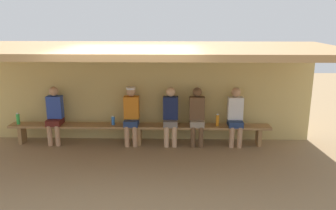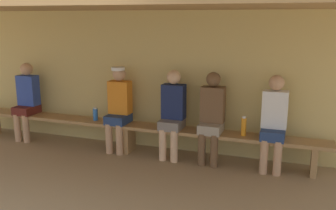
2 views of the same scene
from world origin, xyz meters
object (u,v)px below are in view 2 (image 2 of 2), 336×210
object	(u,v)px
water_bottle_clear	(244,126)
player_in_red	(172,111)
bench	(129,128)
player_leftmost	(274,119)
player_middle	(119,105)
player_in_blue	(212,114)
player_shirtless_tan	(27,98)
water_bottle_green	(95,114)

from	to	relation	value
water_bottle_clear	player_in_red	bearing A→B (deg)	179.02
bench	player_leftmost	xyz separation A→B (m)	(2.19, 0.00, 0.34)
player_middle	player_in_blue	bearing A→B (deg)	-0.02
player_leftmost	player_in_red	bearing A→B (deg)	180.00
player_leftmost	player_in_blue	bearing A→B (deg)	180.00
player_leftmost	player_shirtless_tan	size ratio (longest dim) A/B	1.00
bench	player_leftmost	bearing A→B (deg)	0.08
player_in_red	water_bottle_green	size ratio (longest dim) A/B	6.20
player_in_red	water_bottle_clear	distance (m)	1.08
bench	player_middle	xyz separation A→B (m)	(-0.18, 0.00, 0.36)
player_in_red	player_middle	bearing A→B (deg)	179.97
player_in_red	player_middle	distance (m)	0.90
bench	player_in_blue	world-z (taller)	player_in_blue
bench	water_bottle_clear	size ratio (longest dim) A/B	21.42
water_bottle_clear	water_bottle_green	distance (m)	2.39
bench	player_in_blue	distance (m)	1.36
player_shirtless_tan	water_bottle_green	world-z (taller)	player_shirtless_tan
player_leftmost	water_bottle_green	bearing A→B (deg)	179.93
bench	player_shirtless_tan	world-z (taller)	player_shirtless_tan
bench	water_bottle_green	xyz separation A→B (m)	(-0.60, 0.01, 0.17)
bench	water_bottle_clear	bearing A→B (deg)	-0.49
player_in_red	player_in_blue	distance (m)	0.60
player_leftmost	water_bottle_clear	world-z (taller)	player_leftmost
player_leftmost	player_shirtless_tan	world-z (taller)	same
bench	player_middle	world-z (taller)	player_middle
bench	water_bottle_green	bearing A→B (deg)	179.38
player_leftmost	player_shirtless_tan	distance (m)	4.14
player_in_red	bench	bearing A→B (deg)	-179.76
player_shirtless_tan	water_bottle_green	distance (m)	1.35
player_leftmost	player_in_blue	world-z (taller)	same
player_in_red	player_middle	world-z (taller)	player_middle
player_middle	player_shirtless_tan	xyz separation A→B (m)	(-1.77, -0.00, -0.02)
player_shirtless_tan	water_bottle_clear	xyz separation A→B (m)	(3.73, -0.02, -0.14)
player_leftmost	water_bottle_green	world-z (taller)	player_leftmost
player_in_blue	water_bottle_green	size ratio (longest dim) A/B	6.20
bench	player_in_blue	size ratio (longest dim) A/B	4.49
player_middle	player_shirtless_tan	bearing A→B (deg)	-179.98
player_in_red	water_bottle_green	bearing A→B (deg)	179.85
player_in_blue	player_shirtless_tan	distance (m)	3.26
player_in_red	water_bottle_green	xyz separation A→B (m)	(-1.32, 0.00, -0.17)
player_middle	player_in_blue	world-z (taller)	player_middle
bench	player_middle	distance (m)	0.40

